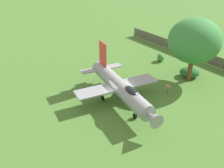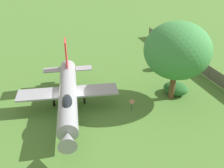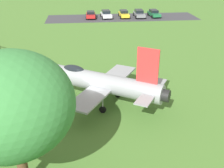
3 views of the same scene
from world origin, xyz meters
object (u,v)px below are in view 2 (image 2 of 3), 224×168
at_px(shade_tree, 177,51).
at_px(shrub_near_fence, 176,88).
at_px(display_jet, 68,95).
at_px(shrub_by_tree, 155,65).
at_px(info_plaque, 132,103).

xyz_separation_m(shade_tree, shrub_near_fence, (-1.03, 0.17, -4.78)).
bearing_deg(shrub_near_fence, shade_tree, -9.54).
distance_m(display_jet, shrub_near_fence, 11.72).
relative_size(shrub_by_tree, info_plaque, 1.10).
relative_size(display_jet, shrub_by_tree, 9.76).
xyz_separation_m(shrub_near_fence, info_plaque, (5.05, -3.05, 0.23)).
distance_m(display_jet, info_plaque, 6.22).
bearing_deg(shade_tree, shrub_near_fence, 170.46).
bearing_deg(info_plaque, shade_tree, 144.38).
xyz_separation_m(shrub_by_tree, info_plaque, (9.69, 0.75, 0.24)).
xyz_separation_m(shrub_near_fence, shrub_by_tree, (-4.65, -3.80, -0.01)).
bearing_deg(info_plaque, shrub_near_fence, 148.86).
bearing_deg(shrub_by_tree, shade_tree, 32.53).
relative_size(shade_tree, info_plaque, 7.19).
xyz_separation_m(shade_tree, info_plaque, (4.01, -2.87, -4.55)).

